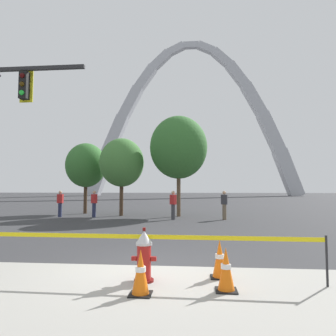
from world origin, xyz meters
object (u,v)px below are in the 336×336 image
at_px(monument_arch, 191,126).
at_px(pedestrian_standing_center, 60,203).
at_px(traffic_cone_mid_sidewalk, 141,273).
at_px(pedestrian_walking_right, 94,204).
at_px(traffic_cone_by_hydrant, 220,259).
at_px(traffic_cone_curb_edge, 226,270).
at_px(pedestrian_near_trees, 224,205).
at_px(pedestrian_walking_left, 173,205).
at_px(fire_hydrant, 144,256).

distance_m(monument_arch, pedestrian_standing_center, 59.01).
height_order(traffic_cone_mid_sidewalk, pedestrian_walking_right, pedestrian_walking_right).
distance_m(traffic_cone_by_hydrant, traffic_cone_mid_sidewalk, 1.72).
xyz_separation_m(traffic_cone_by_hydrant, traffic_cone_curb_edge, (0.05, -0.76, 0.00)).
relative_size(traffic_cone_curb_edge, pedestrian_near_trees, 0.46).
bearing_deg(pedestrian_walking_left, pedestrian_walking_right, 168.30).
distance_m(traffic_cone_mid_sidewalk, pedestrian_standing_center, 14.99).
xyz_separation_m(traffic_cone_by_hydrant, pedestrian_near_trees, (1.11, 11.26, 0.46)).
bearing_deg(pedestrian_standing_center, traffic_cone_by_hydrant, -54.17).
bearing_deg(pedestrian_walking_left, pedestrian_near_trees, 4.10).
relative_size(fire_hydrant, pedestrian_near_trees, 0.62).
xyz_separation_m(traffic_cone_curb_edge, pedestrian_walking_left, (-1.77, 11.82, 0.46)).
bearing_deg(traffic_cone_mid_sidewalk, traffic_cone_curb_edge, 12.54).
bearing_deg(traffic_cone_by_hydrant, fire_hydrant, -165.84).
xyz_separation_m(pedestrian_walking_left, pedestrian_near_trees, (2.83, 0.20, 0.00)).
distance_m(traffic_cone_mid_sidewalk, pedestrian_walking_right, 14.14).
relative_size(fire_hydrant, traffic_cone_curb_edge, 1.36).
relative_size(traffic_cone_mid_sidewalk, traffic_cone_curb_edge, 1.00).
distance_m(fire_hydrant, pedestrian_near_trees, 11.89).
bearing_deg(traffic_cone_mid_sidewalk, fire_hydrant, 95.22).
xyz_separation_m(traffic_cone_mid_sidewalk, traffic_cone_curb_edge, (1.39, 0.31, 0.00)).
height_order(traffic_cone_mid_sidewalk, pedestrian_near_trees, pedestrian_near_trees).
bearing_deg(monument_arch, traffic_cone_mid_sidewalk, -89.83).
distance_m(traffic_cone_by_hydrant, pedestrian_standing_center, 14.81).
bearing_deg(fire_hydrant, monument_arch, 90.11).
bearing_deg(traffic_cone_curb_edge, fire_hydrant, 164.43).
distance_m(fire_hydrant, pedestrian_standing_center, 14.33).
bearing_deg(fire_hydrant, pedestrian_standing_center, 120.41).
height_order(traffic_cone_mid_sidewalk, pedestrian_walking_left, pedestrian_walking_left).
distance_m(traffic_cone_by_hydrant, pedestrian_walking_right, 13.74).
relative_size(traffic_cone_by_hydrant, traffic_cone_curb_edge, 1.00).
distance_m(traffic_cone_mid_sidewalk, monument_arch, 71.35).
xyz_separation_m(traffic_cone_curb_edge, pedestrian_near_trees, (1.06, 12.02, 0.46)).
height_order(pedestrian_walking_left, pedestrian_walking_right, same).
distance_m(traffic_cone_curb_edge, pedestrian_walking_right, 14.44).
relative_size(traffic_cone_by_hydrant, pedestrian_walking_right, 0.46).
relative_size(traffic_cone_curb_edge, pedestrian_standing_center, 0.46).
bearing_deg(monument_arch, pedestrian_standing_center, -97.20).
bearing_deg(monument_arch, pedestrian_walking_left, -90.17).
height_order(traffic_cone_by_hydrant, pedestrian_walking_right, pedestrian_walking_right).
bearing_deg(traffic_cone_curb_edge, pedestrian_walking_right, 117.29).
height_order(fire_hydrant, traffic_cone_mid_sidewalk, fire_hydrant).
bearing_deg(pedestrian_walking_left, fire_hydrant, -88.45).
height_order(pedestrian_walking_left, pedestrian_near_trees, same).
relative_size(traffic_cone_by_hydrant, pedestrian_near_trees, 0.46).
bearing_deg(pedestrian_near_trees, pedestrian_walking_right, 174.04).
bearing_deg(traffic_cone_curb_edge, traffic_cone_mid_sidewalk, -167.46).
height_order(fire_hydrant, monument_arch, monument_arch).
distance_m(traffic_cone_mid_sidewalk, pedestrian_walking_left, 12.14).
xyz_separation_m(traffic_cone_mid_sidewalk, pedestrian_walking_right, (-5.22, 13.13, 0.46)).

